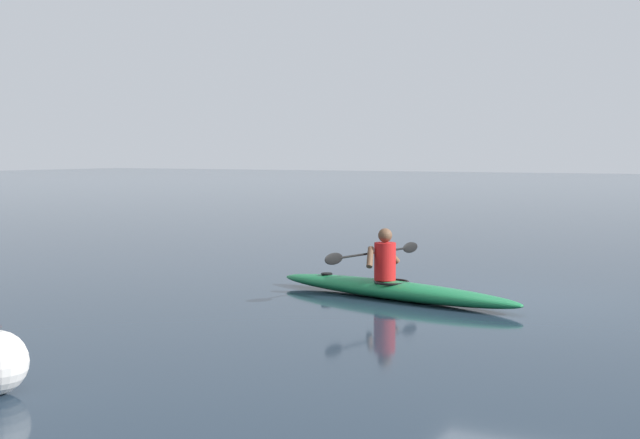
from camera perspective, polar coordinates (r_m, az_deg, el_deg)
ground_plane at (r=12.93m, az=12.06°, el=-5.27°), size 160.00×160.00×0.00m
kayak at (r=12.80m, az=4.84°, el=-4.66°), size 4.27×1.40×0.27m
kayaker at (r=12.83m, az=4.24°, el=-2.50°), size 0.61×2.28×0.77m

